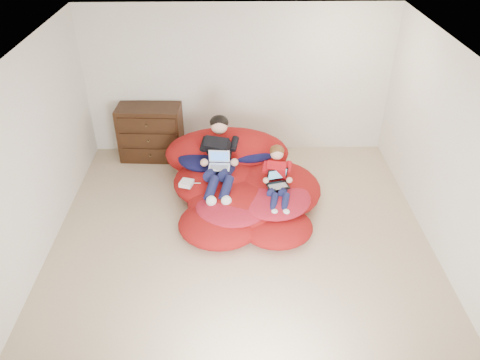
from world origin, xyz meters
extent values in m
cube|color=#C7AF8E|center=(0.00, 0.00, -0.12)|extent=(5.10, 5.10, 0.25)
cube|color=silver|center=(0.00, 2.51, 1.25)|extent=(5.10, 0.02, 2.50)
cube|color=silver|center=(0.00, -2.51, 1.25)|extent=(5.10, 0.02, 2.50)
cube|color=silver|center=(-2.51, 0.00, 1.25)|extent=(0.02, 5.10, 2.50)
cube|color=silver|center=(2.51, 0.00, 1.25)|extent=(0.02, 5.10, 2.50)
cube|color=white|center=(0.00, 0.00, 2.51)|extent=(5.10, 5.10, 0.02)
cube|color=black|center=(-1.47, 2.23, 0.46)|extent=(1.06, 0.57, 0.93)
cube|color=black|center=(-1.47, 1.96, 0.19)|extent=(0.93, 0.07, 0.22)
cylinder|color=#4C3F26|center=(-1.47, 1.94, 0.19)|extent=(0.03, 0.06, 0.03)
cube|color=black|center=(-1.47, 1.96, 0.46)|extent=(0.93, 0.07, 0.22)
cylinder|color=#4C3F26|center=(-1.47, 1.94, 0.46)|extent=(0.03, 0.06, 0.03)
cube|color=black|center=(-1.47, 1.96, 0.74)|extent=(0.93, 0.07, 0.22)
cylinder|color=#4C3F26|center=(-1.47, 1.94, 0.74)|extent=(0.03, 0.06, 0.03)
ellipsoid|color=#A71212|center=(-0.27, 1.10, 0.22)|extent=(1.46, 1.31, 0.52)
ellipsoid|color=#A71212|center=(0.46, 0.93, 0.20)|extent=(1.48, 1.43, 0.53)
ellipsoid|color=#A71212|center=(0.05, 0.58, 0.18)|extent=(1.60, 1.28, 0.51)
ellipsoid|color=#A71212|center=(-0.28, 0.19, 0.14)|extent=(1.14, 1.05, 0.38)
ellipsoid|color=#A71212|center=(0.48, 0.12, 0.13)|extent=(0.98, 0.89, 0.32)
ellipsoid|color=#A71212|center=(-0.19, 1.60, 0.40)|extent=(1.94, 0.86, 0.86)
ellipsoid|color=#11113D|center=(-0.45, 1.37, 0.48)|extent=(0.98, 0.80, 0.25)
ellipsoid|color=#11113D|center=(0.13, 1.48, 0.52)|extent=(0.88, 0.62, 0.21)
ellipsoid|color=#B3192B|center=(0.46, 0.50, 0.34)|extent=(1.04, 1.04, 0.19)
ellipsoid|color=#B3192B|center=(-0.11, 0.36, 0.30)|extent=(1.01, 0.91, 0.18)
ellipsoid|color=beige|center=(-0.52, 1.69, 0.62)|extent=(0.46, 0.29, 0.29)
cube|color=black|center=(-0.30, 1.24, 0.69)|extent=(0.46, 0.53, 0.53)
sphere|color=#DDA187|center=(-0.30, 1.39, 1.00)|extent=(0.25, 0.25, 0.25)
ellipsoid|color=black|center=(-0.30, 1.42, 1.05)|extent=(0.28, 0.26, 0.21)
cylinder|color=#12153A|center=(-0.40, 0.90, 0.51)|extent=(0.27, 0.43, 0.22)
cylinder|color=#12153A|center=(-0.40, 0.54, 0.48)|extent=(0.23, 0.41, 0.26)
sphere|color=white|center=(-0.40, 0.35, 0.41)|extent=(0.15, 0.15, 0.15)
cylinder|color=#12153A|center=(-0.19, 0.90, 0.51)|extent=(0.27, 0.43, 0.22)
cylinder|color=#12153A|center=(-0.19, 0.54, 0.48)|extent=(0.23, 0.41, 0.26)
sphere|color=white|center=(-0.19, 0.35, 0.41)|extent=(0.15, 0.15, 0.15)
cube|color=red|center=(0.52, 0.78, 0.59)|extent=(0.32, 0.36, 0.40)
sphere|color=#DDA187|center=(0.52, 0.88, 0.83)|extent=(0.18, 0.18, 0.18)
ellipsoid|color=#523216|center=(0.52, 0.90, 0.86)|extent=(0.21, 0.19, 0.16)
cylinder|color=#12153A|center=(0.44, 0.54, 0.44)|extent=(0.18, 0.32, 0.17)
cylinder|color=#12153A|center=(0.44, 0.28, 0.42)|extent=(0.16, 0.30, 0.19)
sphere|color=white|center=(0.44, 0.12, 0.37)|extent=(0.11, 0.11, 0.11)
cylinder|color=#12153A|center=(0.59, 0.54, 0.44)|extent=(0.18, 0.32, 0.17)
cylinder|color=#12153A|center=(0.59, 0.28, 0.42)|extent=(0.16, 0.30, 0.19)
sphere|color=white|center=(0.59, 0.12, 0.37)|extent=(0.11, 0.11, 0.11)
cube|color=white|center=(-0.30, 0.92, 0.59)|extent=(0.31, 0.23, 0.01)
cube|color=gray|center=(-0.30, 0.91, 0.60)|extent=(0.26, 0.13, 0.00)
cube|color=white|center=(-0.30, 1.04, 0.70)|extent=(0.30, 0.06, 0.21)
cube|color=#3D76D2|center=(-0.30, 1.03, 0.70)|extent=(0.27, 0.04, 0.17)
cube|color=black|center=(0.52, 0.55, 0.50)|extent=(0.34, 0.28, 0.01)
cube|color=gray|center=(0.52, 0.54, 0.51)|extent=(0.27, 0.17, 0.00)
cube|color=black|center=(0.52, 0.68, 0.61)|extent=(0.30, 0.14, 0.20)
cube|color=teal|center=(0.52, 0.67, 0.61)|extent=(0.26, 0.11, 0.16)
cube|color=white|center=(-0.76, 0.76, 0.42)|extent=(0.22, 0.22, 0.06)
camera|label=1|loc=(-0.10, -4.75, 4.14)|focal=35.00mm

